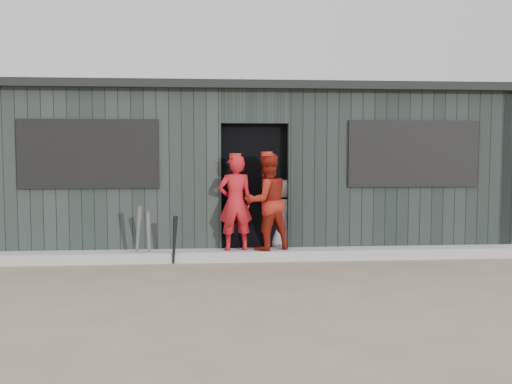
{
  "coord_description": "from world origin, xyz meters",
  "views": [
    {
      "loc": [
        -0.67,
        -6.39,
        1.61
      ],
      "look_at": [
        0.0,
        1.8,
        1.0
      ],
      "focal_mm": 40.0,
      "sensor_mm": 36.0,
      "label": 1
    }
  ],
  "objects": [
    {
      "name": "bat_mid",
      "position": [
        -1.53,
        1.68,
        0.38
      ],
      "size": [
        0.07,
        0.23,
        0.75
      ],
      "primitive_type": "cone",
      "rotation": [
        0.22,
        0.0,
        -0.01
      ],
      "color": "gray",
      "rests_on": "ground"
    },
    {
      "name": "player_red_left",
      "position": [
        -0.3,
        1.83,
        0.84
      ],
      "size": [
        0.55,
        0.4,
        1.38
      ],
      "primitive_type": "imported",
      "rotation": [
        0.0,
        0.0,
        3.28
      ],
      "color": "red",
      "rests_on": "curb"
    },
    {
      "name": "player_red_right",
      "position": [
        0.16,
        1.84,
        0.85
      ],
      "size": [
        0.83,
        0.74,
        1.41
      ],
      "primitive_type": "imported",
      "rotation": [
        0.0,
        0.0,
        3.5
      ],
      "color": "maroon",
      "rests_on": "curb"
    },
    {
      "name": "bat_left",
      "position": [
        -1.68,
        1.65,
        0.42
      ],
      "size": [
        0.18,
        0.35,
        0.84
      ],
      "primitive_type": "cone",
      "rotation": [
        0.33,
        0.0,
        0.36
      ],
      "color": "gray",
      "rests_on": "ground"
    },
    {
      "name": "ground",
      "position": [
        0.0,
        0.0,
        0.0
      ],
      "size": [
        80.0,
        80.0,
        0.0
      ],
      "primitive_type": "plane",
      "color": "#756850",
      "rests_on": "ground"
    },
    {
      "name": "player_grey_back",
      "position": [
        0.46,
        2.24,
        0.59
      ],
      "size": [
        0.67,
        0.55,
        1.18
      ],
      "primitive_type": "imported",
      "rotation": [
        0.0,
        0.0,
        3.48
      ],
      "color": "#B0B0B0",
      "rests_on": "ground"
    },
    {
      "name": "dugout",
      "position": [
        0.0,
        3.5,
        1.29
      ],
      "size": [
        8.3,
        3.3,
        2.62
      ],
      "color": "black",
      "rests_on": "ground"
    },
    {
      "name": "curb",
      "position": [
        0.0,
        1.82,
        0.07
      ],
      "size": [
        8.0,
        0.36,
        0.15
      ],
      "primitive_type": "cube",
      "color": "#A8A7A3",
      "rests_on": "ground"
    },
    {
      "name": "bat_right",
      "position": [
        -1.17,
        1.57,
        0.35
      ],
      "size": [
        0.13,
        0.22,
        0.69
      ],
      "primitive_type": "cone",
      "rotation": [
        0.2,
        0.0,
        0.33
      ],
      "color": "black",
      "rests_on": "ground"
    }
  ]
}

